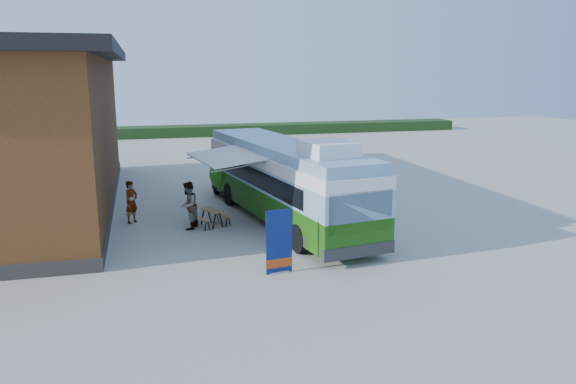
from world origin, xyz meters
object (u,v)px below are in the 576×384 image
object	(u,v)px
slurry_tanker	(233,169)
person_b	(188,206)
person_a	(131,202)
banner	(279,247)
picnic_table	(212,214)
bus	(284,179)

from	to	relation	value
slurry_tanker	person_b	bearing A→B (deg)	-91.19
person_b	person_a	bearing A→B (deg)	-101.09
banner	picnic_table	size ratio (longest dim) A/B	1.33
person_b	slurry_tanker	world-z (taller)	slurry_tanker
bus	picnic_table	bearing A→B (deg)	171.04
person_b	slurry_tanker	size ratio (longest dim) A/B	0.38
bus	picnic_table	distance (m)	3.45
banner	person_a	bearing A→B (deg)	112.52
bus	person_b	xyz separation A→B (m)	(-4.13, -0.17, -0.90)
slurry_tanker	person_a	bearing A→B (deg)	-111.96
banner	picnic_table	bearing A→B (deg)	93.82
picnic_table	slurry_tanker	bearing A→B (deg)	48.70
bus	person_a	world-z (taller)	bus
bus	slurry_tanker	size ratio (longest dim) A/B	2.50
person_b	slurry_tanker	xyz separation A→B (m)	(3.03, 7.13, 0.19)
banner	person_a	size ratio (longest dim) A/B	1.16
picnic_table	slurry_tanker	world-z (taller)	slurry_tanker
banner	slurry_tanker	xyz separation A→B (m)	(0.66, 13.10, 0.32)
picnic_table	person_a	bearing A→B (deg)	131.56
bus	slurry_tanker	xyz separation A→B (m)	(-1.10, 6.95, -0.70)
picnic_table	person_a	world-z (taller)	person_a
bus	banner	size ratio (longest dim) A/B	6.20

